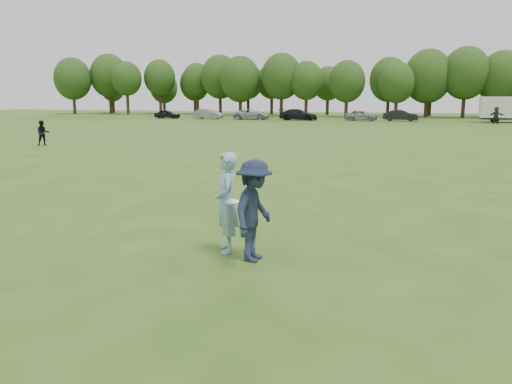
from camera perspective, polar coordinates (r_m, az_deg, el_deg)
ground at (r=9.27m, az=3.36°, el=-8.66°), size 200.00×200.00×0.00m
thrower at (r=9.98m, az=-3.39°, el=-1.24°), size 0.75×0.87×2.02m
defender at (r=9.42m, az=-0.20°, el=-2.14°), size 0.83×1.32×1.95m
player_far_a at (r=35.37m, az=-23.19°, el=6.22°), size 1.00×0.99×1.63m
player_far_d at (r=65.87m, az=25.76°, el=7.89°), size 1.93×1.39×2.01m
car_a at (r=76.27m, az=-10.10°, el=8.76°), size 3.91×1.80×1.30m
car_b at (r=74.04m, az=-5.54°, el=8.87°), size 4.47×1.81×1.44m
car_c at (r=71.59m, az=-0.47°, el=8.86°), size 5.41×2.86×1.45m
car_d at (r=69.64m, az=4.85°, el=8.80°), size 5.27×2.21×1.52m
car_e at (r=68.57m, az=11.94°, el=8.55°), size 4.40×2.07×1.46m
car_f at (r=69.32m, az=16.23°, el=8.39°), size 4.59×1.82×1.49m
disc_in_play at (r=9.71m, az=-2.75°, el=-1.14°), size 0.32×0.32×0.08m
treeline at (r=85.42m, az=19.02°, el=12.31°), size 130.35×18.39×11.74m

